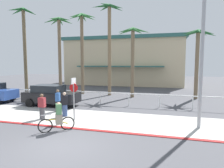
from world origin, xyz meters
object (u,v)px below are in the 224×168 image
object	(u,v)px
stop_sign_bike_lane	(74,93)
pedestrian_2	(58,102)
palm_tree_1	(59,38)
palm_tree_5	(197,46)
pedestrian_1	(65,105)
cyclist_yellow_0	(58,118)
pedestrian_0	(42,108)
palm_tree_2	(82,35)
palm_tree_0	(24,34)
palm_tree_4	(132,45)
car_black_1	(51,95)
streetlight_curb	(203,46)
palm_tree_3	(109,30)

from	to	relation	value
stop_sign_bike_lane	pedestrian_2	world-z (taller)	stop_sign_bike_lane
palm_tree_1	palm_tree_5	bearing A→B (deg)	0.26
pedestrian_1	pedestrian_2	size ratio (longest dim) A/B	1.00
cyclist_yellow_0	pedestrian_0	xyz separation A→B (m)	(-2.05, 1.66, 0.03)
palm_tree_1	palm_tree_5	size ratio (longest dim) A/B	1.29
palm_tree_1	palm_tree_5	distance (m)	14.59
palm_tree_2	palm_tree_0	bearing A→B (deg)	-163.68
palm_tree_4	car_black_1	world-z (taller)	palm_tree_4
streetlight_curb	pedestrian_1	xyz separation A→B (m)	(-7.99, 0.49, -3.55)
stop_sign_bike_lane	palm_tree_1	distance (m)	12.67
car_black_1	pedestrian_0	size ratio (longest dim) A/B	2.79
stop_sign_bike_lane	car_black_1	bearing A→B (deg)	137.37
streetlight_curb	palm_tree_2	bearing A→B (deg)	137.44
cyclist_yellow_0	pedestrian_1	bearing A→B (deg)	111.69
palm_tree_0	palm_tree_1	distance (m)	3.77
palm_tree_2	palm_tree_4	distance (m)	5.97
palm_tree_0	palm_tree_2	world-z (taller)	palm_tree_0
palm_tree_2	cyclist_yellow_0	size ratio (longest dim) A/B	5.94
pedestrian_0	pedestrian_1	bearing A→B (deg)	43.73
stop_sign_bike_lane	pedestrian_2	bearing A→B (deg)	140.07
palm_tree_5	pedestrian_1	world-z (taller)	palm_tree_5
palm_tree_2	pedestrian_0	bearing A→B (deg)	-80.12
palm_tree_2	pedestrian_2	bearing A→B (deg)	-78.45
palm_tree_5	pedestrian_2	world-z (taller)	palm_tree_5
pedestrian_0	palm_tree_5	bearing A→B (deg)	45.40
streetlight_curb	palm_tree_3	xyz separation A→B (m)	(-7.61, 9.66, 2.66)
palm_tree_1	palm_tree_4	xyz separation A→B (m)	(8.44, -0.56, -1.06)
stop_sign_bike_lane	cyclist_yellow_0	distance (m)	2.16
streetlight_curb	car_black_1	world-z (taller)	streetlight_curb
palm_tree_0	cyclist_yellow_0	xyz separation A→B (m)	(9.98, -10.26, -5.90)
palm_tree_5	stop_sign_bike_lane	bearing A→B (deg)	-129.04
palm_tree_2	car_black_1	distance (m)	8.84
stop_sign_bike_lane	cyclist_yellow_0	size ratio (longest dim) A/B	1.71
pedestrian_1	palm_tree_5	bearing A→B (deg)	45.58
palm_tree_0	palm_tree_2	distance (m)	6.37
palm_tree_3	cyclist_yellow_0	xyz separation A→B (m)	(0.66, -11.79, -6.24)
palm_tree_5	pedestrian_2	bearing A→B (deg)	-141.19
palm_tree_1	car_black_1	xyz separation A→B (m)	(2.82, -6.48, -5.41)
stop_sign_bike_lane	streetlight_curb	xyz separation A→B (m)	(7.00, 0.20, 2.60)
palm_tree_5	pedestrian_1	xyz separation A→B (m)	(-9.04, -9.23, -4.37)
palm_tree_3	palm_tree_5	xyz separation A→B (m)	(8.66, 0.06, -1.84)
car_black_1	pedestrian_2	size ratio (longest dim) A/B	2.79
palm_tree_0	palm_tree_1	size ratio (longest dim) A/B	1.11
palm_tree_2	palm_tree_4	world-z (taller)	palm_tree_2
palm_tree_1	palm_tree_4	size ratio (longest dim) A/B	1.23
palm_tree_1	pedestrian_2	xyz separation A→B (m)	(4.39, -8.10, -5.56)
streetlight_curb	palm_tree_0	size ratio (longest dim) A/B	0.79
palm_tree_2	pedestrian_0	distance (m)	12.07
stop_sign_bike_lane	palm_tree_2	xyz separation A→B (m)	(-3.81, 10.13, 4.90)
stop_sign_bike_lane	palm_tree_1	size ratio (longest dim) A/B	0.30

